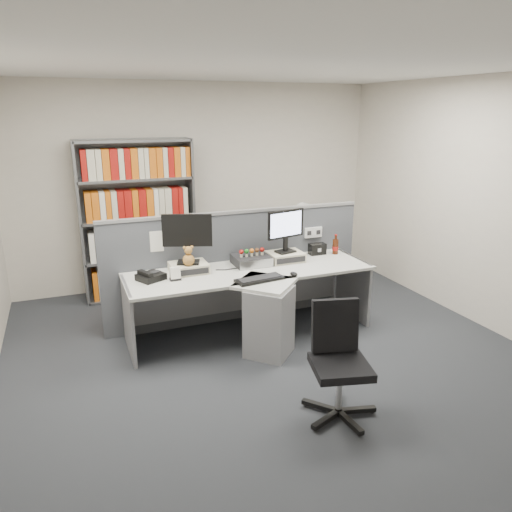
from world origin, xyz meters
name	(u,v)px	position (x,y,z in m)	size (l,w,h in m)	color
ground	(281,367)	(0.00, 0.00, 0.00)	(5.50, 5.50, 0.00)	#31343A
room_shell	(284,177)	(0.00, 0.00, 1.79)	(5.04, 5.54, 2.72)	beige
partition	(237,265)	(0.00, 1.25, 0.65)	(3.00, 0.08, 1.27)	#4C4F56
desk	(258,301)	(0.00, 0.60, 0.46)	(2.60, 1.20, 0.72)	silver
monitor_riser_left	(189,268)	(-0.62, 0.98, 0.77)	(0.38, 0.31, 0.10)	beige
monitor_riser_right	(285,257)	(0.48, 0.98, 0.77)	(0.38, 0.31, 0.10)	beige
monitor_left	(187,234)	(-0.62, 0.98, 1.13)	(0.49, 0.23, 0.51)	black
monitor_right	(286,227)	(0.48, 0.98, 1.10)	(0.46, 0.19, 0.47)	black
desktop_pc	(251,260)	(0.08, 0.99, 0.77)	(0.38, 0.34, 0.10)	black
figurines	(252,251)	(0.08, 0.98, 0.87)	(0.29, 0.05, 0.09)	beige
keyboard	(259,279)	(-0.03, 0.47, 0.74)	(0.50, 0.25, 0.03)	black
mouse	(294,274)	(0.34, 0.47, 0.74)	(0.07, 0.11, 0.04)	black
desk_phone	(150,276)	(-1.03, 0.88, 0.76)	(0.31, 0.30, 0.10)	black
desk_calendar	(175,275)	(-0.80, 0.79, 0.78)	(0.11, 0.08, 0.13)	black
plush_toy	(188,257)	(-0.64, 0.90, 0.91)	(0.12, 0.12, 0.21)	#AA7838
speaker	(317,249)	(0.94, 1.08, 0.78)	(0.19, 0.11, 0.13)	black
cola_bottle	(335,247)	(1.14, 1.02, 0.81)	(0.07, 0.07, 0.23)	#3F190A
shelving_unit	(138,222)	(-0.90, 2.44, 0.98)	(1.41, 0.40, 2.00)	slate
filing_cabinet	(301,261)	(1.20, 1.99, 0.35)	(0.45, 0.61, 0.70)	slate
desk_fan	(302,215)	(1.20, 1.99, 0.99)	(0.27, 0.16, 0.46)	white
office_chair	(338,357)	(0.12, -0.80, 0.48)	(0.60, 0.59, 0.90)	silver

